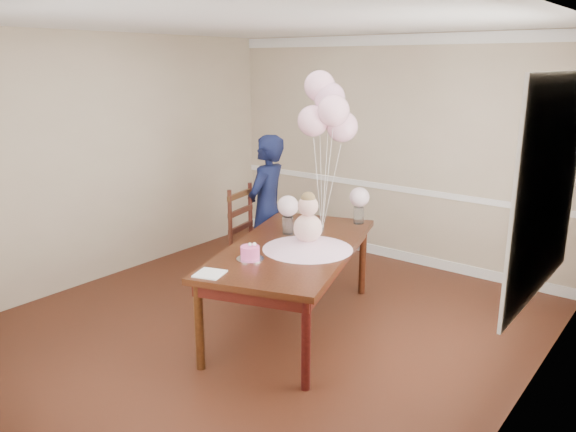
{
  "coord_description": "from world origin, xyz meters",
  "views": [
    {
      "loc": [
        3.11,
        -3.6,
        2.38
      ],
      "look_at": [
        0.15,
        0.25,
        1.05
      ],
      "focal_mm": 35.0,
      "sensor_mm": 36.0,
      "label": 1
    }
  ],
  "objects_px": {
    "woman": "(267,209)",
    "dining_chair_seat": "(259,248)",
    "dining_table_top": "(293,248)",
    "birthday_cake": "(250,252)"
  },
  "relations": [
    {
      "from": "dining_table_top",
      "to": "dining_chair_seat",
      "type": "distance_m",
      "value": 0.9
    },
    {
      "from": "dining_table_top",
      "to": "birthday_cake",
      "type": "height_order",
      "value": "birthday_cake"
    },
    {
      "from": "dining_table_top",
      "to": "birthday_cake",
      "type": "xyz_separation_m",
      "value": [
        -0.05,
        -0.52,
        0.09
      ]
    },
    {
      "from": "birthday_cake",
      "to": "dining_chair_seat",
      "type": "xyz_separation_m",
      "value": [
        -0.7,
        0.93,
        -0.35
      ]
    },
    {
      "from": "woman",
      "to": "dining_chair_seat",
      "type": "bearing_deg",
      "value": 17.18
    },
    {
      "from": "dining_table_top",
      "to": "woman",
      "type": "height_order",
      "value": "woman"
    },
    {
      "from": "dining_chair_seat",
      "to": "woman",
      "type": "bearing_deg",
      "value": 106.85
    },
    {
      "from": "dining_table_top",
      "to": "woman",
      "type": "relative_size",
      "value": 1.29
    },
    {
      "from": "birthday_cake",
      "to": "dining_chair_seat",
      "type": "relative_size",
      "value": 0.32
    },
    {
      "from": "woman",
      "to": "dining_table_top",
      "type": "bearing_deg",
      "value": 40.76
    }
  ]
}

